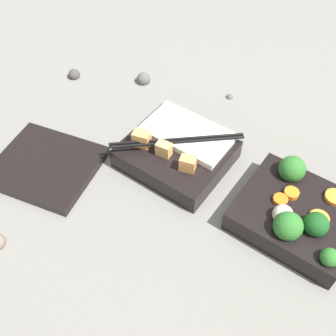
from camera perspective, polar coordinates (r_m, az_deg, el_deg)
ground_plane at (r=0.67m, az=8.04°, el=-1.92°), size 3.00×3.00×0.00m
bento_tray_vegetable at (r=0.63m, az=18.15°, el=-6.25°), size 0.17×0.15×0.07m
bento_tray_rice at (r=0.68m, az=1.41°, el=2.50°), size 0.18×0.16×0.07m
bento_lid at (r=0.71m, az=-17.28°, el=0.33°), size 0.20×0.19×0.02m
pebble_0 at (r=0.86m, az=-3.57°, el=12.76°), size 0.03×0.03×0.03m
pebble_1 at (r=0.83m, az=8.94°, el=10.28°), size 0.01×0.01×0.01m
pebble_3 at (r=0.90m, az=-13.47°, el=13.03°), size 0.02×0.02×0.02m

